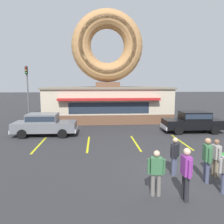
{
  "coord_description": "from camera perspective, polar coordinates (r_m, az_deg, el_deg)",
  "views": [
    {
      "loc": [
        -3.6,
        -8.33,
        3.81
      ],
      "look_at": [
        -2.63,
        5.0,
        2.0
      ],
      "focal_mm": 35.0,
      "sensor_mm": 36.0,
      "label": 1
    }
  ],
  "objects": [
    {
      "name": "ground_plane",
      "position": [
        9.84,
        18.36,
        -15.46
      ],
      "size": [
        160.0,
        160.0,
        0.0
      ],
      "primitive_type": "plane",
      "color": "#2D2D30"
    },
    {
      "name": "donut_shop_building",
      "position": [
        22.31,
        -1.2,
        7.52
      ],
      "size": [
        12.3,
        6.75,
        10.96
      ],
      "color": "brown",
      "rests_on": "ground"
    },
    {
      "name": "mini_donut_mid_left",
      "position": [
        12.3,
        27.05,
        -10.96
      ],
      "size": [
        0.13,
        0.13,
        0.04
      ],
      "primitive_type": "torus",
      "color": "#A5724C",
      "rests_on": "putting_mat"
    },
    {
      "name": "mini_donut_mid_right",
      "position": [
        13.39,
        27.31,
        -9.48
      ],
      "size": [
        0.13,
        0.13,
        0.04
      ],
      "primitive_type": "torus",
      "color": "#A5724C",
      "rests_on": "putting_mat"
    },
    {
      "name": "car_grey",
      "position": [
        16.49,
        -17.27,
        -2.9
      ],
      "size": [
        4.58,
        2.02,
        1.6
      ],
      "color": "slate",
      "rests_on": "ground"
    },
    {
      "name": "car_black",
      "position": [
        17.96,
        20.4,
        -2.2
      ],
      "size": [
        4.6,
        2.06,
        1.6
      ],
      "color": "black",
      "rests_on": "ground"
    },
    {
      "name": "pedestrian_blue_sweater_man",
      "position": [
        9.2,
        23.58,
        -10.93
      ],
      "size": [
        0.29,
        0.59,
        1.74
      ],
      "color": "#474C66",
      "rests_on": "ground"
    },
    {
      "name": "pedestrian_hooded_kid",
      "position": [
        9.92,
        25.5,
        -10.4
      ],
      "size": [
        0.24,
        0.6,
        1.55
      ],
      "color": "#7F7056",
      "rests_on": "ground"
    },
    {
      "name": "pedestrian_leather_jacket_man",
      "position": [
        9.49,
        16.07,
        -10.64
      ],
      "size": [
        0.43,
        0.47,
        1.58
      ],
      "color": "#474C66",
      "rests_on": "ground"
    },
    {
      "name": "pedestrian_clipboard_woman",
      "position": [
        7.62,
        18.79,
        -14.51
      ],
      "size": [
        0.25,
        0.6,
        1.75
      ],
      "color": "#232328",
      "rests_on": "ground"
    },
    {
      "name": "pedestrian_crossing_woman",
      "position": [
        7.69,
        11.48,
        -14.89
      ],
      "size": [
        0.59,
        0.29,
        1.58
      ],
      "color": "slate",
      "rests_on": "ground"
    },
    {
      "name": "trash_bin",
      "position": [
        20.51,
        -19.14,
        -2.02
      ],
      "size": [
        0.57,
        0.57,
        0.97
      ],
      "color": "#51565B",
      "rests_on": "ground"
    },
    {
      "name": "traffic_light_pole",
      "position": [
        28.29,
        -21.26,
        6.98
      ],
      "size": [
        0.28,
        0.47,
        5.8
      ],
      "color": "#595B60",
      "rests_on": "ground"
    },
    {
      "name": "parking_stripe_far_left",
      "position": [
        14.31,
        -18.46,
        -8.13
      ],
      "size": [
        0.12,
        3.6,
        0.01
      ],
      "primitive_type": "cube",
      "color": "yellow",
      "rests_on": "ground"
    },
    {
      "name": "parking_stripe_left",
      "position": [
        13.88,
        -6.24,
        -8.26
      ],
      "size": [
        0.12,
        3.6,
        0.01
      ],
      "primitive_type": "cube",
      "color": "yellow",
      "rests_on": "ground"
    },
    {
      "name": "parking_stripe_mid_left",
      "position": [
        14.08,
        6.17,
        -8.02
      ],
      "size": [
        0.12,
        3.6,
        0.01
      ],
      "primitive_type": "cube",
      "color": "yellow",
      "rests_on": "ground"
    },
    {
      "name": "parking_stripe_centre",
      "position": [
        14.91,
        17.69,
        -7.46
      ],
      "size": [
        0.12,
        3.6,
        0.01
      ],
      "primitive_type": "cube",
      "color": "yellow",
      "rests_on": "ground"
    }
  ]
}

